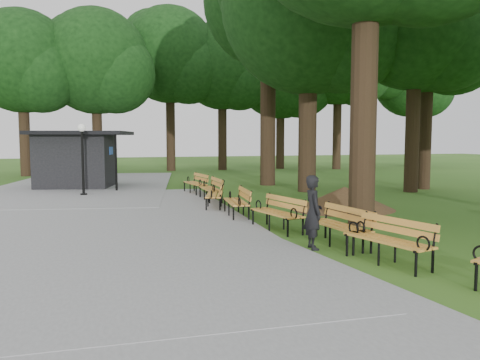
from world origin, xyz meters
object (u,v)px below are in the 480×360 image
object	(u,v)px
lawn_tree_5	(429,32)
lawn_tree_2	(309,7)
dirt_mound	(344,198)
bench_5	(214,195)
lawn_tree_1	(416,17)
bench_3	(277,213)
bench_1	(387,241)
lamp_post	(82,144)
bench_6	(210,189)
bench_4	(236,202)
bench_2	(339,226)
person	(313,212)
kiosk	(76,160)
bench_7	(195,183)
lawn_tree_4	(268,4)

from	to	relation	value
lawn_tree_5	lawn_tree_2	bearing A→B (deg)	173.67
dirt_mound	bench_5	world-z (taller)	bench_5
lawn_tree_1	bench_3	bearing A→B (deg)	-143.68
bench_1	lawn_tree_1	bearing A→B (deg)	127.16
lamp_post	lawn_tree_5	world-z (taller)	lawn_tree_5
bench_6	bench_4	bearing A→B (deg)	-0.62
bench_2	bench_3	world-z (taller)	same
dirt_mound	bench_2	bearing A→B (deg)	-120.48
bench_5	person	bearing A→B (deg)	21.99
kiosk	bench_4	size ratio (longest dim) A/B	2.25
person	bench_5	xyz separation A→B (m)	(-0.58, 6.41, -0.34)
bench_1	lawn_tree_2	distance (m)	14.29
bench_1	bench_6	size ratio (longest dim) A/B	1.00
dirt_mound	bench_4	world-z (taller)	bench_4
bench_4	person	bearing A→B (deg)	11.42
bench_5	bench_4	bearing A→B (deg)	22.26
kiosk	bench_5	distance (m)	9.62
bench_5	bench_1	bearing A→B (deg)	26.66
bench_5	bench_7	distance (m)	4.15
person	bench_6	bearing A→B (deg)	9.10
lamp_post	bench_1	bearing A→B (deg)	-65.76
bench_5	lawn_tree_1	world-z (taller)	lawn_tree_1
bench_2	lawn_tree_4	size ratio (longest dim) A/B	0.16
person	lamp_post	bearing A→B (deg)	30.82
bench_4	bench_6	xyz separation A→B (m)	(0.10, 3.84, 0.00)
lamp_post	bench_1	size ratio (longest dim) A/B	1.54
bench_4	lawn_tree_4	size ratio (longest dim) A/B	0.16
person	lawn_tree_4	bearing A→B (deg)	-9.09
bench_5	lawn_tree_1	bearing A→B (deg)	119.87
kiosk	dirt_mound	size ratio (longest dim) A/B	1.49
kiosk	lamp_post	distance (m)	3.71
dirt_mound	lamp_post	bearing A→B (deg)	142.32
lamp_post	bench_2	xyz separation A→B (m)	(5.55, -11.07, -1.69)
kiosk	lamp_post	bearing A→B (deg)	-70.48
bench_2	bench_5	size ratio (longest dim) A/B	1.00
kiosk	bench_2	world-z (taller)	kiosk
lawn_tree_4	lawn_tree_5	xyz separation A→B (m)	(6.28, -3.87, -1.76)
bench_6	dirt_mound	bearing A→B (deg)	46.92
kiosk	bench_3	bearing A→B (deg)	-53.86
dirt_mound	lawn_tree_2	distance (m)	9.32
bench_4	bench_6	distance (m)	3.84
lawn_tree_2	bench_3	bearing A→B (deg)	-119.58
bench_3	bench_6	distance (m)	6.18
bench_4	lawn_tree_1	world-z (taller)	lawn_tree_1
bench_7	lawn_tree_1	xyz separation A→B (m)	(9.21, -1.98, 7.05)
bench_6	lawn_tree_2	size ratio (longest dim) A/B	0.16
lamp_post	bench_2	size ratio (longest dim) A/B	1.54
bench_6	lawn_tree_1	size ratio (longest dim) A/B	0.18
bench_3	lawn_tree_4	xyz separation A→B (m)	(3.85, 11.19, 8.44)
lawn_tree_1	lawn_tree_5	bearing A→B (deg)	32.47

